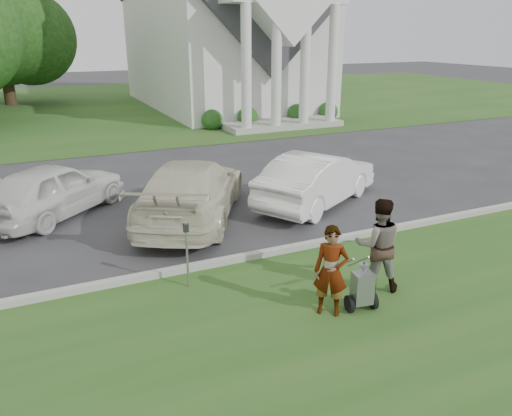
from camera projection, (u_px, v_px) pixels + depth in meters
ground at (221, 278)px, 10.14m from camera, size 120.00×120.00×0.00m
grass_strip at (291, 361)px, 7.57m from camera, size 80.00×7.00×0.01m
church_lawn at (77, 107)px, 33.28m from camera, size 80.00×30.00×0.01m
curb at (212, 264)px, 10.59m from camera, size 80.00×0.18×0.15m
church at (222, 12)px, 31.51m from camera, size 9.19×19.00×24.10m
striping_cart at (362, 289)px, 8.84m from camera, size 0.60×1.11×0.99m
person_left at (331, 272)px, 8.60m from camera, size 0.71×0.68×1.64m
person_right at (378, 245)px, 9.42m from camera, size 1.10×1.01×1.83m
parking_meter_near at (187, 247)px, 9.50m from camera, size 0.10×0.09×1.36m
car_b at (53, 189)px, 13.37m from camera, size 4.34×4.22×1.47m
car_c at (191, 190)px, 13.13m from camera, size 4.65×5.87×1.59m
car_d at (317, 179)px, 14.27m from camera, size 4.77×3.70×1.51m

